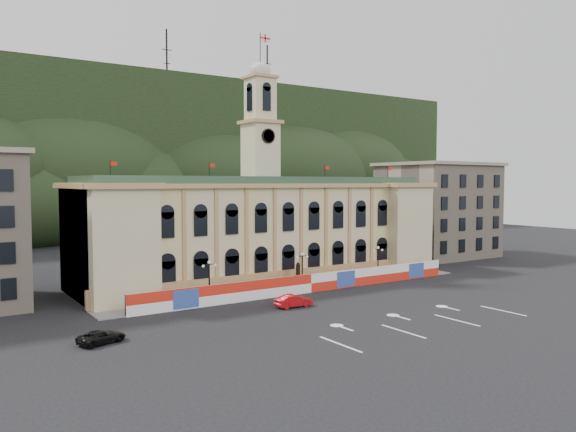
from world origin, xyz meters
TOP-DOWN VIEW (x-y plane):
  - ground at (0.00, 0.00)m, footprint 260.00×260.00m
  - lane_markings at (0.00, -5.00)m, footprint 26.00×10.00m
  - hill_ridge at (0.03, 121.99)m, footprint 230.00×80.00m
  - city_hall at (0.00, 27.63)m, footprint 56.20×17.60m
  - side_building_right at (43.00, 30.93)m, footprint 21.00×17.00m
  - hoarding_fence at (0.06, 15.07)m, footprint 50.00×0.44m
  - pavement at (0.00, 17.75)m, footprint 56.00×5.50m
  - statue at (0.00, 18.00)m, footprint 1.40×1.40m
  - lamp_left at (-14.00, 17.00)m, footprint 1.96×0.44m
  - lamp_center at (0.00, 17.00)m, footprint 1.96×0.44m
  - lamp_right at (14.00, 17.00)m, footprint 1.96×0.44m
  - red_sedan at (-6.91, 9.01)m, footprint 2.07×4.71m
  - black_suv at (-30.00, 6.41)m, footprint 4.46×5.56m

SIDE VIEW (x-z plane):
  - ground at x=0.00m, z-range 0.00..0.00m
  - lane_markings at x=0.00m, z-range -0.01..0.01m
  - pavement at x=0.00m, z-range 0.00..0.16m
  - black_suv at x=-30.00m, z-range 0.00..1.24m
  - red_sedan at x=-6.91m, z-range 0.00..1.50m
  - statue at x=0.00m, z-range -0.67..3.05m
  - hoarding_fence at x=0.06m, z-range 0.00..2.50m
  - lamp_left at x=-14.00m, z-range 0.50..5.65m
  - lamp_center at x=0.00m, z-range 0.50..5.65m
  - lamp_right at x=14.00m, z-range 0.50..5.65m
  - city_hall at x=0.00m, z-range -10.70..26.40m
  - side_building_right at x=43.00m, z-range 0.03..18.63m
  - hill_ridge at x=0.03m, z-range -12.52..51.48m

